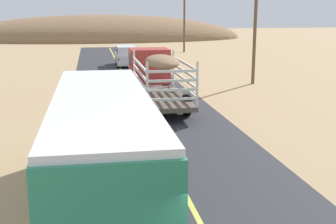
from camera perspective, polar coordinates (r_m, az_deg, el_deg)
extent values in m
cube|color=#B2332D|center=(29.34, -2.42, 5.92)|extent=(2.50, 2.20, 2.20)
cube|color=#192333|center=(29.29, -2.43, 6.79)|extent=(2.53, 1.54, 0.70)
cube|color=brown|center=(24.23, -0.76, 1.79)|extent=(2.50, 6.40, 0.24)
cylinder|color=silver|center=(26.97, -4.32, 5.52)|extent=(0.12, 0.12, 2.20)
cylinder|color=silver|center=(27.29, 0.68, 5.65)|extent=(0.12, 0.12, 2.20)
cylinder|color=silver|center=(20.79, -2.66, 3.32)|extent=(0.12, 0.12, 2.20)
cylinder|color=silver|center=(21.21, 3.74, 3.50)|extent=(0.12, 0.12, 2.20)
cube|color=silver|center=(23.98, -3.63, 3.00)|extent=(0.08, 6.30, 0.12)
cube|color=silver|center=(24.35, 2.05, 3.17)|extent=(0.08, 6.30, 0.12)
cube|color=silver|center=(21.07, 0.58, 1.64)|extent=(2.40, 0.08, 0.12)
cube|color=silver|center=(23.90, -3.64, 4.04)|extent=(0.08, 6.30, 0.12)
cube|color=silver|center=(24.27, 2.06, 4.20)|extent=(0.08, 6.30, 0.12)
cube|color=silver|center=(20.99, 0.58, 2.82)|extent=(2.40, 0.08, 0.12)
cube|color=silver|center=(23.84, -3.66, 5.09)|extent=(0.08, 6.30, 0.12)
cube|color=silver|center=(24.21, 2.07, 5.23)|extent=(0.08, 6.30, 0.12)
cube|color=silver|center=(20.91, 0.58, 4.00)|extent=(2.40, 0.08, 0.12)
cube|color=silver|center=(23.78, -3.67, 6.14)|extent=(0.08, 6.30, 0.12)
cube|color=silver|center=(24.16, 2.08, 6.26)|extent=(0.08, 6.30, 0.12)
cube|color=silver|center=(20.85, 0.59, 5.20)|extent=(2.40, 0.08, 0.12)
ellipsoid|color=#8C6B4C|center=(23.93, -0.77, 6.42)|extent=(1.75, 3.84, 0.70)
cylinder|color=black|center=(29.40, -4.51, 3.44)|extent=(0.32, 1.10, 1.10)
cylinder|color=black|center=(29.68, -0.31, 3.57)|extent=(0.32, 1.10, 1.10)
cylinder|color=black|center=(22.88, -2.96, 0.72)|extent=(0.32, 1.10, 1.10)
cylinder|color=black|center=(23.23, 2.39, 0.91)|extent=(0.32, 1.10, 1.10)
cube|color=#2D8C66|center=(12.21, -8.28, -4.82)|extent=(2.50, 10.00, 2.70)
cube|color=white|center=(11.85, -8.50, 1.78)|extent=(2.45, 9.80, 0.16)
cube|color=#192333|center=(12.07, -8.35, -2.69)|extent=(2.54, 9.20, 0.80)
cube|color=silver|center=(12.60, -8.11, -9.81)|extent=(2.53, 9.80, 0.36)
cylinder|color=black|center=(15.69, -12.51, -5.55)|extent=(0.30, 1.00, 1.00)
cylinder|color=black|center=(15.72, -4.45, -5.23)|extent=(0.30, 1.00, 1.00)
cube|color=silver|center=(44.07, -5.38, 6.77)|extent=(1.90, 4.60, 0.90)
cube|color=silver|center=(43.84, -5.39, 7.86)|extent=(1.75, 3.59, 0.80)
cube|color=#192333|center=(43.84, -5.39, 7.88)|extent=(1.79, 3.22, 0.44)
cube|color=silver|center=(41.91, -5.14, 6.00)|extent=(1.86, 0.20, 0.24)
cube|color=red|center=(41.74, -6.29, 6.65)|extent=(0.16, 0.06, 0.14)
cube|color=red|center=(41.87, -4.01, 6.72)|extent=(0.16, 0.06, 0.14)
cylinder|color=black|center=(45.47, -6.55, 6.56)|extent=(0.26, 0.76, 0.76)
cylinder|color=black|center=(45.59, -4.48, 6.62)|extent=(0.26, 0.76, 0.76)
cylinder|color=black|center=(42.64, -6.33, 6.14)|extent=(0.26, 0.76, 0.76)
cylinder|color=black|center=(42.77, -4.13, 6.20)|extent=(0.26, 0.76, 0.76)
cylinder|color=brown|center=(33.58, 11.03, 10.76)|extent=(0.24, 0.24, 8.52)
cylinder|color=brown|center=(57.82, 2.09, 11.93)|extent=(0.24, 0.24, 8.73)
ellipsoid|color=olive|center=(85.47, -8.60, 9.20)|extent=(52.97, 24.73, 8.82)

